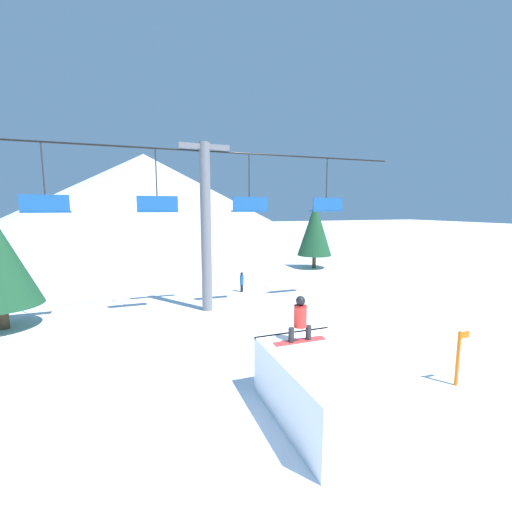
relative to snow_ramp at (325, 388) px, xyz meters
name	(u,v)px	position (x,y,z in m)	size (l,w,h in m)	color
ground_plane	(317,419)	(-0.20, -0.02, -0.77)	(220.00, 220.00, 0.00)	white
mountain_ridge	(145,191)	(-0.20, 87.90, 8.57)	(72.37, 72.37, 18.68)	silver
snow_ramp	(325,388)	(0.00, 0.00, 0.00)	(2.31, 3.62, 1.54)	white
snowboarder	(300,319)	(-0.13, 1.08, 1.39)	(1.45, 0.34, 1.25)	#B22D2D
chairlift	(206,217)	(-0.78, 9.68, 3.87)	(20.90, 0.51, 8.11)	slate
pine_tree_far	(315,229)	(10.27, 18.47, 2.54)	(2.87, 2.87, 5.55)	#4C3823
trail_marker	(458,357)	(4.39, 0.01, 0.09)	(0.41, 0.10, 1.61)	orange
distant_skier	(242,281)	(1.96, 12.64, -0.11)	(0.24, 0.24, 1.23)	black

